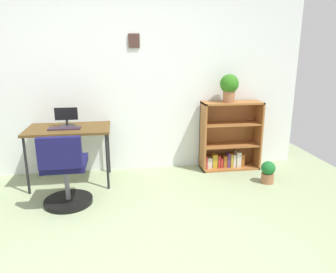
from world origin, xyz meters
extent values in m
plane|color=#94A579|center=(0.00, 0.00, 0.00)|extent=(6.24, 6.24, 0.00)
cube|color=white|center=(0.00, 2.15, 1.20)|extent=(5.20, 0.10, 2.40)
cube|color=#462D27|center=(0.30, 2.09, 1.74)|extent=(0.14, 0.02, 0.18)
cube|color=#563C1A|center=(-0.54, 1.73, 0.70)|extent=(0.99, 0.62, 0.03)
cylinder|color=black|center=(-1.00, 1.46, 0.34)|extent=(0.03, 0.03, 0.68)
cylinder|color=black|center=(-0.08, 1.46, 0.34)|extent=(0.03, 0.03, 0.68)
cylinder|color=black|center=(-1.00, 2.01, 0.34)|extent=(0.03, 0.03, 0.68)
cylinder|color=black|center=(-0.08, 2.01, 0.34)|extent=(0.03, 0.03, 0.68)
cylinder|color=#262628|center=(-0.56, 1.82, 0.72)|extent=(0.19, 0.19, 0.01)
cylinder|color=#262628|center=(-0.56, 1.82, 0.76)|extent=(0.03, 0.03, 0.07)
cube|color=black|center=(-0.56, 1.81, 0.87)|extent=(0.27, 0.02, 0.15)
cube|color=#332432|center=(-0.57, 1.66, 0.72)|extent=(0.37, 0.13, 0.02)
cylinder|color=black|center=(-0.51, 1.14, 0.03)|extent=(0.52, 0.52, 0.05)
cylinder|color=slate|center=(-0.51, 1.14, 0.24)|extent=(0.05, 0.05, 0.37)
cube|color=#161445|center=(-0.51, 1.14, 0.46)|extent=(0.44, 0.44, 0.08)
cube|color=#161445|center=(-0.51, 0.89, 0.66)|extent=(0.42, 0.07, 0.32)
cube|color=#9B5D2D|center=(1.20, 1.92, 0.47)|extent=(0.02, 0.30, 0.95)
cube|color=#9B5D2D|center=(2.00, 1.92, 0.47)|extent=(0.02, 0.30, 0.95)
cube|color=#9B5D2D|center=(1.60, 1.92, 0.94)|extent=(0.82, 0.30, 0.02)
cube|color=#9B5D2D|center=(1.60, 1.92, 0.01)|extent=(0.82, 0.30, 0.02)
cube|color=#9B5D2D|center=(1.60, 2.06, 0.47)|extent=(0.82, 0.02, 0.95)
cube|color=#9B5D2D|center=(1.60, 1.92, 0.34)|extent=(0.77, 0.28, 0.02)
cube|color=#9B5D2D|center=(1.60, 1.92, 0.65)|extent=(0.77, 0.28, 0.02)
cube|color=#B22D28|center=(1.24, 1.91, 0.11)|extent=(0.04, 0.11, 0.18)
cube|color=beige|center=(1.30, 1.91, 0.10)|extent=(0.07, 0.09, 0.15)
cube|color=#B79323|center=(1.38, 1.91, 0.12)|extent=(0.07, 0.10, 0.19)
cube|color=#B22D28|center=(1.43, 1.91, 0.11)|extent=(0.03, 0.11, 0.18)
cube|color=#B22D28|center=(1.48, 1.91, 0.09)|extent=(0.04, 0.09, 0.14)
cube|color=#99591E|center=(1.53, 1.91, 0.11)|extent=(0.05, 0.09, 0.16)
cube|color=#593372|center=(1.58, 1.91, 0.12)|extent=(0.04, 0.11, 0.20)
cube|color=#B79323|center=(1.62, 1.91, 0.12)|extent=(0.03, 0.12, 0.19)
cube|color=beige|center=(1.66, 1.91, 0.11)|extent=(0.04, 0.11, 0.18)
cube|color=beige|center=(1.72, 1.91, 0.13)|extent=(0.06, 0.13, 0.21)
cube|color=#99591E|center=(1.78, 1.91, 0.11)|extent=(0.05, 0.10, 0.18)
cylinder|color=#9E6642|center=(1.54, 1.90, 1.02)|extent=(0.16, 0.16, 0.15)
sphere|color=#2F731B|center=(1.54, 1.90, 1.20)|extent=(0.25, 0.25, 0.25)
cylinder|color=#9E6642|center=(1.90, 1.34, 0.06)|extent=(0.16, 0.16, 0.13)
sphere|color=#1B692A|center=(1.90, 1.34, 0.20)|extent=(0.18, 0.18, 0.18)
camera|label=1|loc=(0.08, -2.19, 1.63)|focal=34.23mm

